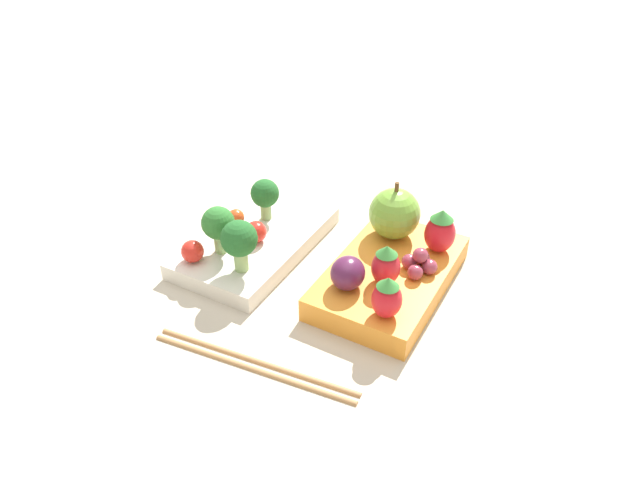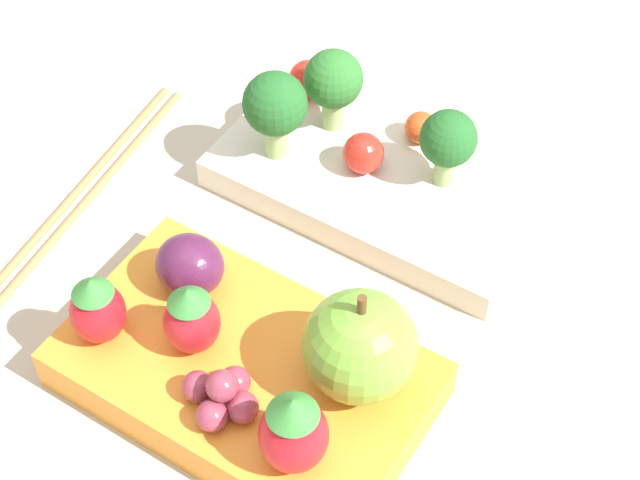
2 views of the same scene
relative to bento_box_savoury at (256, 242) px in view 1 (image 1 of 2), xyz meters
The scene contains 16 objects.
ground_plane 0.09m from the bento_box_savoury, 97.68° to the right, with size 4.00×4.00×0.00m, color #BCB29E.
bento_box_savoury is the anchor object (origin of this frame).
bento_box_fruit 0.17m from the bento_box_savoury, 90.67° to the right, with size 0.20×0.13×0.03m.
broccoli_floret_0 0.07m from the bento_box_savoury, 157.49° to the left, with size 0.04×0.04×0.06m.
broccoli_floret_1 0.06m from the bento_box_savoury, ahead, with size 0.03×0.03×0.05m.
broccoli_floret_2 0.08m from the bento_box_savoury, 163.06° to the right, with size 0.04×0.04×0.06m.
cherry_tomato_0 0.03m from the bento_box_savoury, 136.65° to the right, with size 0.03×0.03×0.03m.
cherry_tomato_1 0.04m from the bento_box_savoury, 73.86° to the left, with size 0.02×0.02×0.02m.
cherry_tomato_2 0.09m from the bento_box_savoury, 153.13° to the left, with size 0.03×0.03×0.03m.
apple 0.17m from the bento_box_savoury, 69.52° to the right, with size 0.06×0.06×0.07m.
strawberry_0 0.18m from the bento_box_savoury, 100.05° to the right, with size 0.03×0.03×0.05m.
strawberry_1 0.22m from the bento_box_savoury, 76.67° to the right, with size 0.03×0.03×0.05m.
strawberry_2 0.21m from the bento_box_savoury, 112.30° to the right, with size 0.03×0.03×0.05m.
plum 0.15m from the bento_box_savoury, 110.73° to the right, with size 0.04×0.04×0.03m.
grape_cluster 0.20m from the bento_box_savoury, 88.89° to the right, with size 0.04×0.04×0.03m.
chopsticks_pair 0.19m from the bento_box_savoury, 151.23° to the right, with size 0.02×0.21×0.01m.
Camera 1 is at (-0.47, -0.22, 0.40)m, focal length 32.00 mm.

